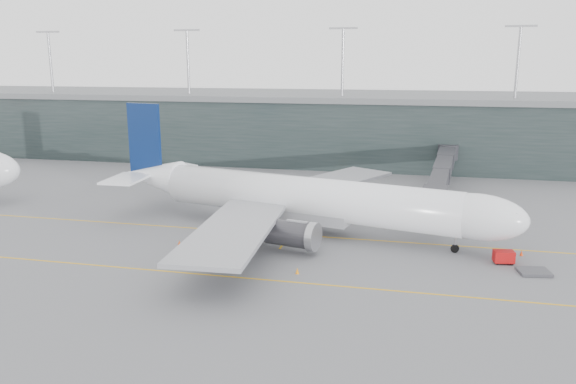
# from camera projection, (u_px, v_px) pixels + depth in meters

# --- Properties ---
(ground) EXTENTS (320.00, 320.00, 0.00)m
(ground) POSITION_uv_depth(u_px,v_px,m) (262.00, 224.00, 79.44)
(ground) COLOR slate
(ground) RESTS_ON ground
(taxiline_a) EXTENTS (160.00, 0.25, 0.02)m
(taxiline_a) POSITION_uv_depth(u_px,v_px,m) (254.00, 232.00, 75.63)
(taxiline_a) COLOR gold
(taxiline_a) RESTS_ON ground
(taxiline_b) EXTENTS (160.00, 0.25, 0.02)m
(taxiline_b) POSITION_uv_depth(u_px,v_px,m) (213.00, 275.00, 60.43)
(taxiline_b) COLOR gold
(taxiline_b) RESTS_ON ground
(taxiline_lead_main) EXTENTS (0.25, 60.00, 0.02)m
(taxiline_lead_main) POSITION_uv_depth(u_px,v_px,m) (320.00, 194.00, 97.38)
(taxiline_lead_main) COLOR gold
(taxiline_lead_main) RESTS_ON ground
(terminal) EXTENTS (240.00, 36.00, 29.00)m
(terminal) POSITION_uv_depth(u_px,v_px,m) (325.00, 125.00, 132.82)
(terminal) COLOR #1E2A29
(terminal) RESTS_ON ground
(main_aircraft) EXTENTS (57.84, 53.42, 16.37)m
(main_aircraft) POSITION_uv_depth(u_px,v_px,m) (303.00, 198.00, 75.11)
(main_aircraft) COLOR white
(main_aircraft) RESTS_ON ground
(jet_bridge) EXTENTS (7.27, 43.63, 6.44)m
(jet_bridge) POSITION_uv_depth(u_px,v_px,m) (440.00, 168.00, 95.52)
(jet_bridge) COLOR #29292D
(jet_bridge) RESTS_ON ground
(gse_cart) EXTENTS (2.40, 1.71, 1.51)m
(gse_cart) POSITION_uv_depth(u_px,v_px,m) (504.00, 256.00, 63.78)
(gse_cart) COLOR #AE0C0D
(gse_cart) RESTS_ON ground
(baggage_dolly) EXTENTS (3.66, 3.13, 0.33)m
(baggage_dolly) POSITION_uv_depth(u_px,v_px,m) (534.00, 272.00, 60.95)
(baggage_dolly) COLOR #3B3B40
(baggage_dolly) RESTS_ON ground
(uld_a) EXTENTS (1.87, 1.53, 1.63)m
(uld_a) POSITION_uv_depth(u_px,v_px,m) (241.00, 198.00, 90.67)
(uld_a) COLOR #323236
(uld_a) RESTS_ON ground
(uld_b) EXTENTS (2.18, 1.92, 1.69)m
(uld_b) POSITION_uv_depth(u_px,v_px,m) (270.00, 197.00, 91.32)
(uld_b) COLOR #323236
(uld_b) RESTS_ON ground
(uld_c) EXTENTS (2.27, 1.97, 1.79)m
(uld_c) POSITION_uv_depth(u_px,v_px,m) (281.00, 200.00, 89.02)
(uld_c) COLOR #323236
(uld_c) RESTS_ON ground
(cone_nose) EXTENTS (0.40, 0.40, 0.64)m
(cone_nose) POSITION_uv_depth(u_px,v_px,m) (521.00, 253.00, 66.48)
(cone_nose) COLOR #FF420E
(cone_nose) RESTS_ON ground
(cone_wing_stbd) EXTENTS (0.42, 0.42, 0.66)m
(cone_wing_stbd) POSITION_uv_depth(u_px,v_px,m) (297.00, 271.00, 60.83)
(cone_wing_stbd) COLOR orange
(cone_wing_stbd) RESTS_ON ground
(cone_wing_port) EXTENTS (0.38, 0.38, 0.61)m
(cone_wing_port) POSITION_uv_depth(u_px,v_px,m) (341.00, 205.00, 88.59)
(cone_wing_port) COLOR #F55F0D
(cone_wing_port) RESTS_ON ground
(cone_tail) EXTENTS (0.42, 0.42, 0.66)m
(cone_tail) POSITION_uv_depth(u_px,v_px,m) (179.00, 243.00, 70.24)
(cone_tail) COLOR #D4460B
(cone_tail) RESTS_ON ground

